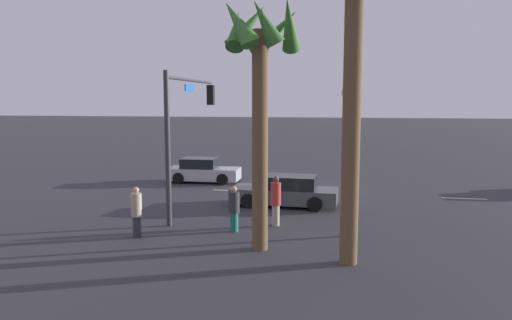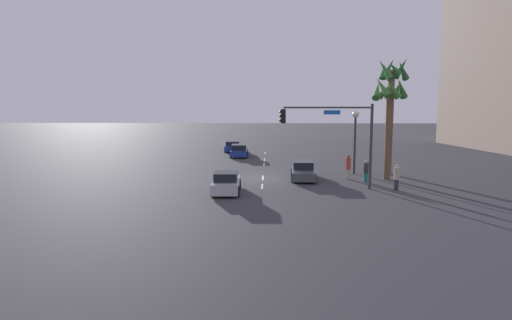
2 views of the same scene
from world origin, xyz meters
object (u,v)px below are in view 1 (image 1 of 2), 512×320
car_0 (286,192)px  palm_tree_0 (353,22)px  pedestrian_0 (276,200)px  pedestrian_2 (234,208)px  streetlamp (349,128)px  traffic_signal (187,117)px  pedestrian_1 (136,211)px  car_1 (203,171)px  palm_tree_1 (260,67)px

car_0 → palm_tree_0: (-2.67, 7.28, 6.12)m
pedestrian_0 → pedestrian_2: 1.72m
streetlamp → palm_tree_0: 4.15m
traffic_signal → pedestrian_1: bearing=82.0°
car_0 → pedestrian_0: 3.48m
car_1 → pedestrian_2: pedestrian_2 is taller
pedestrian_2 → traffic_signal: bearing=-44.9°
car_1 → pedestrian_2: bearing=112.6°
streetlamp → pedestrian_2: bearing=1.4°
palm_tree_1 → traffic_signal: bearing=-49.0°
pedestrian_0 → palm_tree_1: 5.49m
car_0 → palm_tree_0: 9.88m
palm_tree_0 → pedestrian_2: bearing=-34.8°
streetlamp → palm_tree_1: size_ratio=0.67×
streetlamp → pedestrian_0: size_ratio=2.79×
car_0 → pedestrian_1: bearing=53.0°
pedestrian_0 → pedestrian_1: 5.05m
pedestrian_0 → palm_tree_1: (0.11, 2.88, 4.68)m
pedestrian_1 → pedestrian_0: bearing=-151.8°
car_0 → car_1: car_1 is taller
streetlamp → pedestrian_1: bearing=11.4°
traffic_signal → streetlamp: traffic_signal is taller
palm_tree_1 → palm_tree_0: bearing=161.1°
palm_tree_0 → palm_tree_1: bearing=-18.9°
pedestrian_2 → palm_tree_0: 7.62m
car_0 → car_1: 7.65m
streetlamp → palm_tree_1: (2.70, 1.92, 1.93)m
palm_tree_0 → pedestrian_1: bearing=-11.5°
palm_tree_1 → car_0: bearing=-90.6°
traffic_signal → palm_tree_1: size_ratio=0.80×
car_1 → pedestrian_1: size_ratio=2.35×
traffic_signal → palm_tree_0: bearing=140.9°
car_0 → traffic_signal: traffic_signal is taller
traffic_signal → palm_tree_0: size_ratio=0.66×
pedestrian_0 → pedestrian_1: bearing=28.2°
pedestrian_2 → palm_tree_1: 5.29m
pedestrian_0 → pedestrian_1: pedestrian_0 is taller
car_1 → pedestrian_1: (-1.02, 11.23, 0.28)m
pedestrian_1 → palm_tree_1: (-4.34, 0.50, 4.74)m
car_1 → palm_tree_1: 13.84m
palm_tree_0 → pedestrian_0: bearing=-55.5°
car_0 → pedestrian_0: bearing=90.7°
traffic_signal → pedestrian_2: size_ratio=3.83×
traffic_signal → pedestrian_0: 5.14m
car_0 → pedestrian_2: size_ratio=2.88×
pedestrian_2 → car_0: bearing=-106.1°
car_0 → palm_tree_1: 8.10m
palm_tree_1 → pedestrian_0: bearing=-92.1°
car_0 → palm_tree_1: (0.06, 6.35, 5.03)m
pedestrian_0 → palm_tree_0: 7.39m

